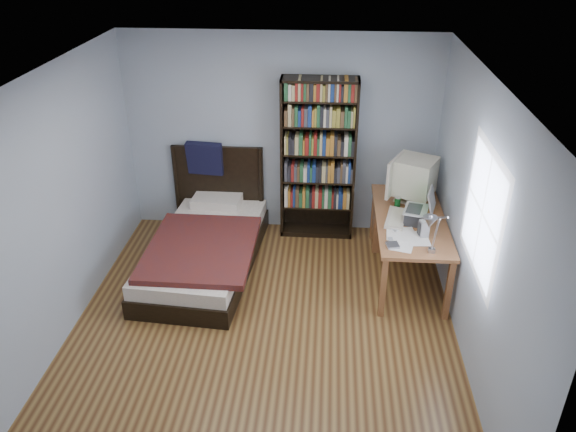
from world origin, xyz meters
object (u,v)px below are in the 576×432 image
object	(u,v)px
speaker	(424,229)
soda_can	(397,203)
desk_lamp	(431,225)
keyboard	(396,218)
crt_monitor	(412,177)
bookshelf	(318,160)
desk	(403,222)
laptop	(417,213)
bed	(206,244)

from	to	relation	value
speaker	soda_can	bearing A→B (deg)	95.87
desk_lamp	keyboard	world-z (taller)	desk_lamp
crt_monitor	speaker	xyz separation A→B (m)	(0.04, -0.82, -0.21)
bookshelf	speaker	bearing A→B (deg)	-48.48
desk	bookshelf	world-z (taller)	bookshelf
desk	speaker	bearing A→B (deg)	-84.63
laptop	keyboard	world-z (taller)	laptop
desk	desk_lamp	world-z (taller)	desk_lamp
desk_lamp	desk	bearing A→B (deg)	89.88
desk	crt_monitor	distance (m)	0.61
desk	keyboard	bearing A→B (deg)	-107.60
laptop	desk_lamp	size ratio (longest dim) A/B	0.60
laptop	crt_monitor	bearing A→B (deg)	91.40
laptop	bookshelf	xyz separation A→B (m)	(-1.09, 0.97, 0.17)
speaker	bookshelf	size ratio (longest dim) A/B	0.09
desk_lamp	soda_can	size ratio (longest dim) A/B	5.23
crt_monitor	bookshelf	xyz separation A→B (m)	(-1.08, 0.45, -0.02)
desk_lamp	speaker	xyz separation A→B (m)	(0.08, 0.69, -0.43)
desk	bed	bearing A→B (deg)	-170.00
desk	desk_lamp	distance (m)	1.75
keyboard	soda_can	distance (m)	0.30
bookshelf	bed	xyz separation A→B (m)	(-1.27, -0.81, -0.76)
crt_monitor	desk_lamp	xyz separation A→B (m)	(-0.04, -1.50, 0.22)
speaker	laptop	bearing A→B (deg)	83.57
soda_can	bookshelf	size ratio (longest dim) A/B	0.06
crt_monitor	soda_can	distance (m)	0.35
speaker	keyboard	bearing A→B (deg)	114.24
laptop	desk_lamp	xyz separation A→B (m)	(-0.05, -0.98, 0.41)
crt_monitor	bookshelf	bearing A→B (deg)	157.37
soda_can	laptop	bearing A→B (deg)	-61.82
soda_can	desk	bearing A→B (deg)	62.06
desk_lamp	bed	bearing A→B (deg)	153.67
crt_monitor	speaker	bearing A→B (deg)	-86.92
laptop	desk_lamp	bearing A→B (deg)	-93.07
desk	soda_can	size ratio (longest dim) A/B	13.66
desk	desk_lamp	size ratio (longest dim) A/B	2.61
desk	laptop	world-z (taller)	laptop
bed	keyboard	bearing A→B (deg)	-3.20
desk_lamp	keyboard	size ratio (longest dim) A/B	1.31
desk_lamp	keyboard	bearing A→B (deg)	99.11
keyboard	speaker	world-z (taller)	speaker
desk	crt_monitor	xyz separation A→B (m)	(0.04, -0.04, 0.61)
soda_can	bookshelf	bearing A→B (deg)	144.86
desk_lamp	soda_can	world-z (taller)	desk_lamp
desk_lamp	bookshelf	bearing A→B (deg)	117.94
laptop	soda_can	bearing A→B (deg)	118.18
desk	keyboard	xyz separation A→B (m)	(-0.17, -0.53, 0.33)
soda_can	bed	size ratio (longest dim) A/B	0.05
bookshelf	desk	bearing A→B (deg)	-21.35
desk_lamp	bed	xyz separation A→B (m)	(-2.30, 1.14, -0.99)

